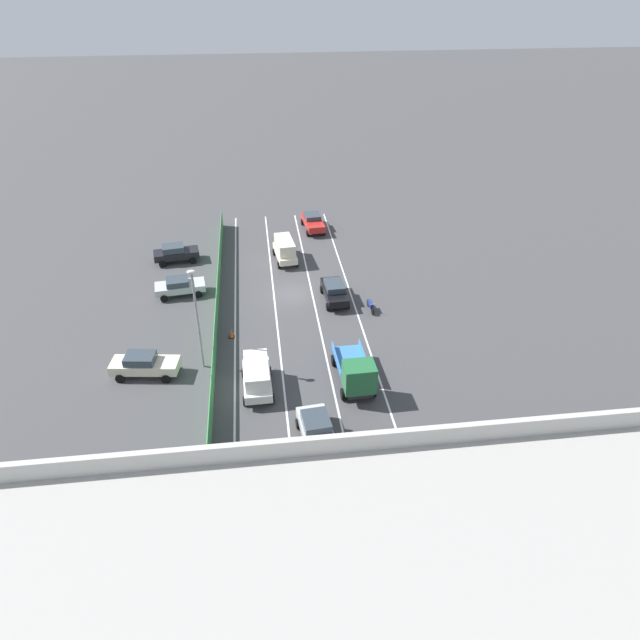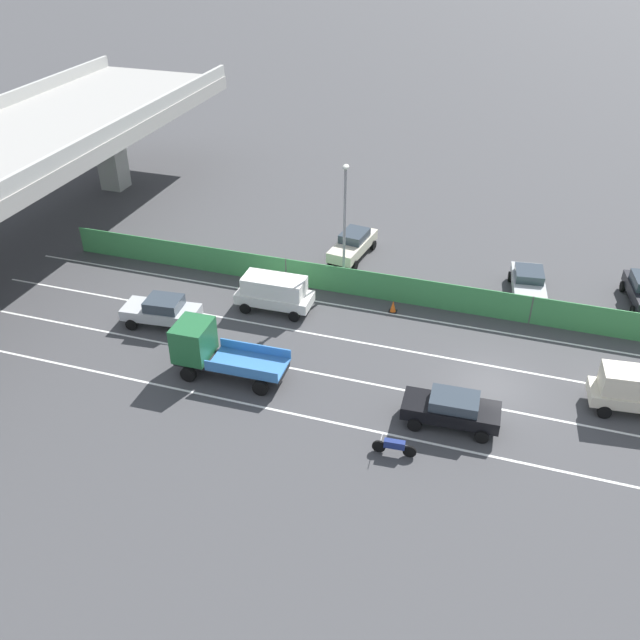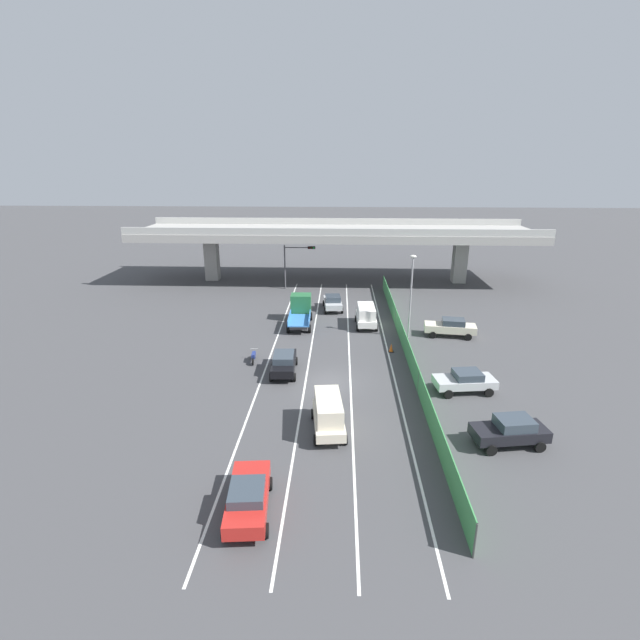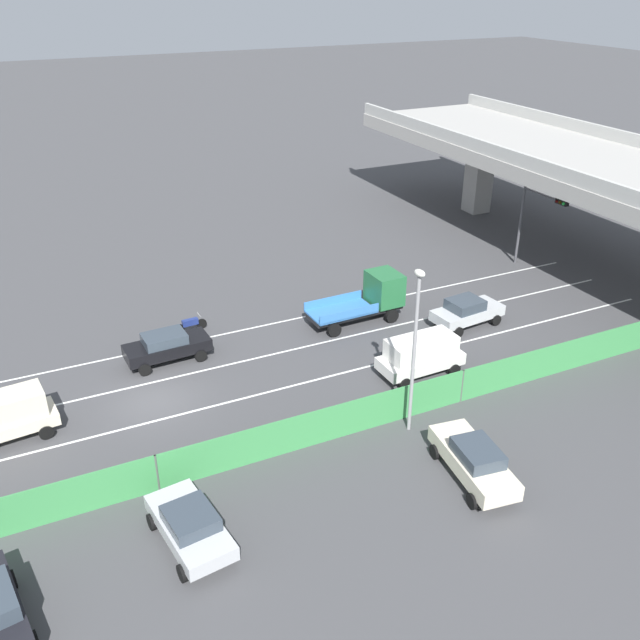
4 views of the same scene
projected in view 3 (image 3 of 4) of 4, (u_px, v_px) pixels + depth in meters
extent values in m
plane|color=#424244|center=(328.00, 382.00, 34.57)|extent=(300.00, 300.00, 0.00)
cube|color=silver|center=(272.00, 351.00, 40.35)|extent=(0.14, 47.78, 0.01)
cube|color=silver|center=(310.00, 352.00, 40.21)|extent=(0.14, 47.78, 0.01)
cube|color=silver|center=(349.00, 352.00, 40.08)|extent=(0.14, 47.78, 0.01)
cube|color=silver|center=(388.00, 353.00, 39.94)|extent=(0.14, 47.78, 0.01)
cube|color=#A09E99|center=(335.00, 234.00, 62.59)|extent=(53.14, 11.76, 1.03)
cube|color=#B2B2AD|center=(334.00, 232.00, 56.94)|extent=(53.14, 0.30, 0.90)
cube|color=#B2B2AD|center=(335.00, 221.00, 67.63)|extent=(53.14, 0.30, 0.90)
cube|color=#A09E99|center=(212.00, 258.00, 64.41)|extent=(1.74, 1.74, 6.02)
cube|color=#A09E99|center=(460.00, 260.00, 63.01)|extent=(1.74, 1.74, 6.02)
cube|color=#3D8E4C|center=(405.00, 344.00, 39.60)|extent=(0.06, 43.78, 1.74)
cylinder|color=#4C514C|center=(475.00, 541.00, 18.87)|extent=(0.10, 0.10, 1.74)
cylinder|color=#4C514C|center=(419.00, 382.00, 32.69)|extent=(0.10, 0.10, 1.74)
cylinder|color=#4C514C|center=(396.00, 317.00, 46.51)|extent=(0.10, 0.10, 1.74)
cylinder|color=#4C514C|center=(383.00, 282.00, 60.34)|extent=(0.10, 0.10, 1.74)
cube|color=silver|center=(366.00, 319.00, 46.30)|extent=(1.92, 4.40, 0.61)
cube|color=silver|center=(366.00, 311.00, 46.04)|extent=(1.69, 3.61, 0.99)
cylinder|color=black|center=(356.00, 318.00, 47.87)|extent=(0.23, 0.64, 0.64)
cylinder|color=black|center=(374.00, 319.00, 47.83)|extent=(0.23, 0.64, 0.64)
cylinder|color=black|center=(358.00, 328.00, 45.06)|extent=(0.23, 0.64, 0.64)
cylinder|color=black|center=(377.00, 328.00, 45.02)|extent=(0.23, 0.64, 0.64)
cube|color=#B7BABC|center=(333.00, 303.00, 51.62)|extent=(2.21, 4.40, 0.60)
cube|color=#333D47|center=(333.00, 298.00, 51.20)|extent=(1.77, 2.05, 0.59)
cylinder|color=black|center=(324.00, 303.00, 53.08)|extent=(0.28, 0.66, 0.64)
cylinder|color=black|center=(340.00, 303.00, 53.17)|extent=(0.28, 0.66, 0.64)
cylinder|color=black|center=(325.00, 311.00, 50.35)|extent=(0.28, 0.66, 0.64)
cylinder|color=black|center=(342.00, 311.00, 50.44)|extent=(0.28, 0.66, 0.64)
cube|color=beige|center=(328.00, 419.00, 28.05)|extent=(2.17, 4.51, 0.58)
cube|color=beige|center=(328.00, 407.00, 27.78)|extent=(1.88, 3.71, 1.14)
cylinder|color=black|center=(313.00, 414.00, 29.54)|extent=(0.29, 0.66, 0.64)
cylinder|color=black|center=(340.00, 413.00, 29.65)|extent=(0.29, 0.66, 0.64)
cylinder|color=black|center=(316.00, 440.00, 26.74)|extent=(0.29, 0.66, 0.64)
cylinder|color=black|center=(345.00, 439.00, 26.84)|extent=(0.29, 0.66, 0.64)
cube|color=black|center=(284.00, 363.00, 35.92)|extent=(1.94, 4.49, 0.63)
cube|color=#333D47|center=(284.00, 357.00, 35.64)|extent=(1.63, 2.25, 0.50)
cylinder|color=black|center=(275.00, 361.00, 37.49)|extent=(0.25, 0.65, 0.64)
cylinder|color=black|center=(296.00, 361.00, 37.49)|extent=(0.25, 0.65, 0.64)
cylinder|color=black|center=(271.00, 377.00, 34.64)|extent=(0.25, 0.65, 0.64)
cylinder|color=black|center=(294.00, 377.00, 34.65)|extent=(0.25, 0.65, 0.64)
cube|color=red|center=(248.00, 497.00, 21.42)|extent=(2.21, 4.75, 0.69)
cube|color=#333D47|center=(247.00, 492.00, 20.91)|extent=(1.75, 2.03, 0.46)
cylinder|color=black|center=(234.00, 485.00, 23.02)|extent=(0.28, 0.66, 0.64)
cylinder|color=black|center=(270.00, 484.00, 23.11)|extent=(0.28, 0.66, 0.64)
cylinder|color=black|center=(224.00, 532.00, 20.06)|extent=(0.28, 0.66, 0.64)
cylinder|color=black|center=(266.00, 531.00, 20.14)|extent=(0.28, 0.66, 0.64)
cube|color=black|center=(300.00, 319.00, 46.37)|extent=(1.79, 5.68, 0.25)
cube|color=#236638|center=(301.00, 303.00, 47.91)|extent=(2.11, 1.74, 1.87)
cube|color=#3875BC|center=(299.00, 320.00, 45.45)|extent=(2.16, 3.85, 0.10)
cube|color=#3875BC|center=(289.00, 318.00, 45.38)|extent=(0.18, 3.80, 0.53)
cube|color=#3875BC|center=(309.00, 318.00, 45.35)|extent=(0.18, 3.80, 0.53)
cylinder|color=black|center=(291.00, 316.00, 48.31)|extent=(0.28, 0.81, 0.80)
cylinder|color=black|center=(311.00, 316.00, 48.28)|extent=(0.28, 0.81, 0.80)
cylinder|color=black|center=(288.00, 329.00, 44.68)|extent=(0.28, 0.81, 0.80)
cylinder|color=black|center=(310.00, 329.00, 44.64)|extent=(0.28, 0.81, 0.80)
cylinder|color=black|center=(255.00, 355.00, 38.72)|extent=(0.14, 0.61, 0.60)
cylinder|color=black|center=(253.00, 362.00, 37.44)|extent=(0.14, 0.61, 0.60)
cube|color=navy|center=(254.00, 355.00, 37.99)|extent=(0.35, 0.94, 0.36)
cylinder|color=#B2B2B2|center=(254.00, 349.00, 38.42)|extent=(0.60, 0.07, 0.03)
cube|color=black|center=(509.00, 432.00, 26.62)|extent=(4.44, 2.38, 0.65)
cube|color=#333D47|center=(515.00, 423.00, 26.45)|extent=(2.20, 1.83, 0.58)
cylinder|color=black|center=(491.00, 450.00, 25.80)|extent=(0.67, 0.32, 0.64)
cylinder|color=black|center=(478.00, 433.00, 27.45)|extent=(0.67, 0.32, 0.64)
cylinder|color=black|center=(540.00, 447.00, 26.10)|extent=(0.67, 0.32, 0.64)
cylinder|color=black|center=(524.00, 430.00, 27.75)|extent=(0.67, 0.32, 0.64)
cube|color=#B2B5B7|center=(464.00, 382.00, 32.93)|extent=(4.44, 2.36, 0.57)
cube|color=#333D47|center=(468.00, 375.00, 32.77)|extent=(2.05, 1.84, 0.51)
cylinder|color=black|center=(449.00, 394.00, 32.09)|extent=(0.66, 0.30, 0.64)
cylinder|color=black|center=(440.00, 382.00, 33.83)|extent=(0.66, 0.30, 0.64)
cylinder|color=black|center=(489.00, 393.00, 32.31)|extent=(0.66, 0.30, 0.64)
cylinder|color=black|center=(478.00, 381.00, 34.05)|extent=(0.66, 0.30, 0.64)
cube|color=beige|center=(450.00, 328.00, 43.57)|extent=(4.87, 2.31, 0.68)
cube|color=#333D47|center=(453.00, 322.00, 43.33)|extent=(2.20, 1.75, 0.55)
cylinder|color=black|center=(433.00, 335.00, 43.20)|extent=(0.66, 0.30, 0.64)
cylinder|color=black|center=(432.00, 329.00, 44.79)|extent=(0.66, 0.30, 0.64)
cylinder|color=black|center=(468.00, 337.00, 42.67)|extent=(0.66, 0.30, 0.64)
cylinder|color=black|center=(466.00, 331.00, 44.26)|extent=(0.66, 0.30, 0.64)
cylinder|color=#47474C|center=(285.00, 267.00, 59.63)|extent=(0.18, 0.18, 5.69)
cylinder|color=#47474C|center=(299.00, 248.00, 58.75)|extent=(3.82, 0.14, 0.12)
cube|color=black|center=(311.00, 248.00, 58.70)|extent=(0.96, 0.29, 0.32)
sphere|color=#390706|center=(309.00, 248.00, 58.56)|extent=(0.20, 0.20, 0.20)
sphere|color=#3B2806|center=(311.00, 248.00, 58.55)|extent=(0.20, 0.20, 0.20)
sphere|color=green|center=(314.00, 248.00, 58.53)|extent=(0.20, 0.20, 0.20)
cylinder|color=gray|center=(410.00, 299.00, 42.32)|extent=(0.16, 0.16, 7.47)
ellipsoid|color=silver|center=(413.00, 257.00, 41.07)|extent=(0.60, 0.36, 0.28)
cone|color=orange|center=(391.00, 348.00, 40.10)|extent=(0.36, 0.36, 0.72)
cube|color=black|center=(391.00, 351.00, 40.21)|extent=(0.47, 0.47, 0.03)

